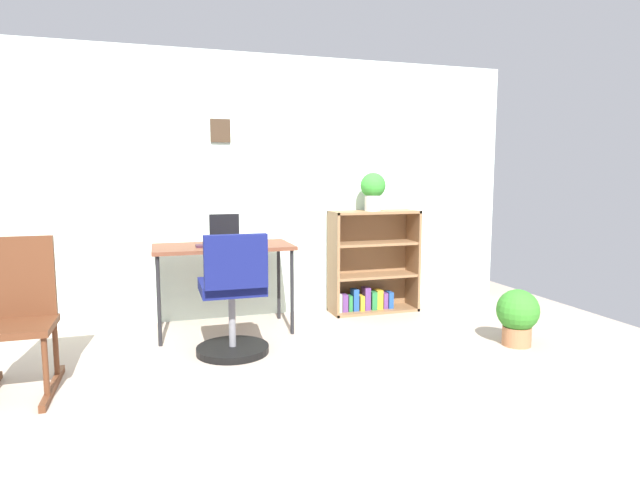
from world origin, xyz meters
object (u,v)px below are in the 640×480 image
desk (223,252)px  bookshelf_low (371,266)px  monitor (224,230)px  potted_plant_floor (518,315)px  office_chair (233,303)px  potted_plant_on_shelf (373,189)px  keyboard (223,245)px  rocking_chair (17,315)px

desk → bookshelf_low: bookshelf_low is taller
bookshelf_low → monitor: bearing=-170.4°
monitor → potted_plant_floor: size_ratio=0.58×
bookshelf_low → potted_plant_floor: size_ratio=2.22×
office_chair → monitor: bearing=87.3°
potted_plant_on_shelf → potted_plant_floor: bearing=-61.9°
keyboard → monitor: bearing=75.6°
keyboard → rocking_chair: rocking_chair is taller
rocking_chair → bookshelf_low: 2.94m
desk → potted_plant_on_shelf: size_ratio=3.15×
office_chair → potted_plant_on_shelf: size_ratio=2.53×
monitor → keyboard: size_ratio=0.60×
bookshelf_low → potted_plant_floor: 1.46m
potted_plant_floor → rocking_chair: bearing=176.9°
keyboard → rocking_chair: bearing=-149.5°
office_chair → keyboard: bearing=89.8°
keyboard → potted_plant_on_shelf: potted_plant_on_shelf is taller
rocking_chair → desk: bearing=32.6°
desk → potted_plant_floor: bearing=-26.4°
office_chair → potted_plant_floor: size_ratio=2.08×
rocking_chair → potted_plant_floor: rocking_chair is taller
office_chair → potted_plant_on_shelf: 1.81m
bookshelf_low → desk: bearing=-168.9°
potted_plant_on_shelf → potted_plant_floor: (0.66, -1.24, -0.91)m
desk → office_chair: (-0.01, -0.62, -0.27)m
desk → keyboard: 0.10m
rocking_chair → potted_plant_on_shelf: (2.71, 1.05, 0.69)m
rocking_chair → keyboard: bearing=30.5°
bookshelf_low → potted_plant_floor: bookshelf_low is taller
keyboard → bookshelf_low: (1.42, 0.35, -0.30)m
rocking_chair → potted_plant_floor: (3.37, -0.18, -0.22)m
bookshelf_low → potted_plant_on_shelf: potted_plant_on_shelf is taller
rocking_chair → bookshelf_low: size_ratio=0.96×
monitor → office_chair: monitor is taller
rocking_chair → potted_plant_on_shelf: 2.99m
desk → rocking_chair: size_ratio=1.21×
monitor → keyboard: bearing=-104.4°
office_chair → potted_plant_floor: (2.07, -0.40, -0.15)m
keyboard → office_chair: office_chair is taller
desk → rocking_chair: bearing=-147.4°
rocking_chair → potted_plant_floor: bearing=-3.1°
keyboard → rocking_chair: 1.53m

